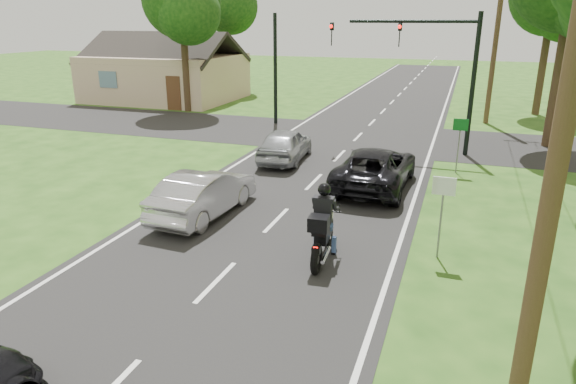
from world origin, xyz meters
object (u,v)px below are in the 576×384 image
(silver_suv, at_px, (285,144))
(utility_pole_near, at_px, (573,73))
(sign_white, at_px, (443,198))
(dark_suv, at_px, (375,168))
(sign_green, at_px, (460,132))
(silver_sedan, at_px, (204,193))
(motorcycle_rider, at_px, (323,230))
(traffic_signal, at_px, (430,57))
(utility_pole_far, at_px, (497,31))

(silver_suv, xyz_separation_m, utility_pole_near, (8.19, -12.49, 4.38))
(sign_white, bearing_deg, dark_suv, 115.82)
(silver_suv, relative_size, sign_green, 1.92)
(silver_suv, height_order, sign_white, sign_white)
(silver_sedan, distance_m, sign_green, 10.23)
(silver_sedan, bearing_deg, sign_white, 177.33)
(silver_sedan, height_order, sign_green, sign_green)
(sign_white, bearing_deg, motorcycle_rider, -158.74)
(sign_green, bearing_deg, sign_white, -91.43)
(motorcycle_rider, bearing_deg, silver_sedan, 152.85)
(motorcycle_rider, distance_m, traffic_signal, 12.60)
(silver_sedan, distance_m, utility_pole_far, 20.62)
(motorcycle_rider, relative_size, silver_suv, 0.57)
(dark_suv, bearing_deg, sign_white, 116.93)
(utility_pole_near, distance_m, sign_white, 6.26)
(silver_sedan, bearing_deg, silver_suv, -88.71)
(silver_sedan, height_order, utility_pole_far, utility_pole_far)
(sign_green, bearing_deg, motorcycle_rider, -107.84)
(dark_suv, distance_m, utility_pole_near, 11.74)
(motorcycle_rider, xyz_separation_m, utility_pole_near, (4.21, -3.92, 4.29))
(silver_suv, bearing_deg, sign_white, 127.27)
(motorcycle_rider, xyz_separation_m, sign_white, (2.71, 1.06, 0.81))
(silver_suv, xyz_separation_m, traffic_signal, (5.33, 3.51, 3.43))
(utility_pole_near, height_order, sign_white, utility_pole_near)
(motorcycle_rider, distance_m, sign_white, 3.02)
(utility_pole_far, xyz_separation_m, sign_green, (-1.30, -11.02, -3.49))
(motorcycle_rider, distance_m, dark_suv, 6.23)
(sign_white, xyz_separation_m, sign_green, (0.20, 8.00, 0.00))
(dark_suv, xyz_separation_m, sign_white, (2.50, -5.17, 0.87))
(motorcycle_rider, distance_m, utility_pole_near, 7.18)
(motorcycle_rider, relative_size, utility_pole_near, 0.23)
(traffic_signal, height_order, utility_pole_near, utility_pole_near)
(utility_pole_near, bearing_deg, sign_white, 106.76)
(sign_white, bearing_deg, utility_pole_near, -73.24)
(motorcycle_rider, relative_size, traffic_signal, 0.37)
(dark_suv, bearing_deg, utility_pole_near, 112.62)
(silver_sedan, xyz_separation_m, sign_white, (6.92, -0.71, 0.89))
(silver_suv, bearing_deg, silver_sedan, 83.63)
(motorcycle_rider, bearing_deg, utility_pole_far, 73.82)
(traffic_signal, distance_m, sign_green, 4.24)
(motorcycle_rider, distance_m, silver_sedan, 4.56)
(motorcycle_rider, height_order, traffic_signal, traffic_signal)
(dark_suv, relative_size, utility_pole_far, 0.51)
(traffic_signal, xyz_separation_m, utility_pole_near, (2.86, -16.00, 0.95))
(silver_sedan, bearing_deg, traffic_signal, -115.13)
(dark_suv, bearing_deg, utility_pole_far, -105.00)
(traffic_signal, bearing_deg, dark_suv, -101.00)
(utility_pole_near, bearing_deg, dark_suv, 111.51)
(utility_pole_far, bearing_deg, motorcycle_rider, -101.86)
(silver_suv, height_order, sign_green, sign_green)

